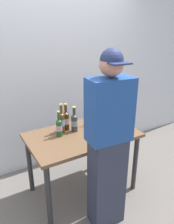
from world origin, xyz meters
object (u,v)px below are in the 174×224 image
Objects in this scene: beer_bottle_amber at (59,127)px; beer_bottle_brown at (66,120)px; laptop at (100,120)px; beer_bottle_green at (62,121)px; person_figure at (108,145)px; beer_bottle_dark at (74,122)px.

beer_bottle_amber is 0.18m from beer_bottle_brown.
beer_bottle_green reaches higher than laptop.
beer_bottle_brown is 0.18× the size of person_figure.
laptop is 1.16× the size of beer_bottle_dark.
beer_bottle_dark is (-0.37, -0.02, 0.07)m from laptop.
beer_bottle_amber reaches higher than laptop.
beer_bottle_dark is at bearing -21.34° from beer_bottle_green.
laptop is 0.51m from beer_bottle_green.
beer_bottle_dark is at bearing -176.44° from laptop.
beer_bottle_dark is 0.17× the size of person_figure.
beer_bottle_amber is at bearing -175.27° from laptop.
beer_bottle_brown is at bearing 125.98° from beer_bottle_dark.
beer_bottle_green is at bearing -154.00° from beer_bottle_brown.
beer_bottle_dark is 0.94× the size of beer_bottle_brown.
beer_bottle_green is 0.69m from person_figure.
person_figure is (0.16, -0.67, -0.01)m from beer_bottle_green.
beer_bottle_green is 1.16× the size of beer_bottle_amber.
beer_bottle_green is 1.13× the size of beer_bottle_dark.
beer_bottle_green is 1.07× the size of beer_bottle_brown.
beer_bottle_amber is 0.92× the size of beer_bottle_brown.
beer_bottle_brown is (-0.06, 0.09, 0.01)m from beer_bottle_dark.
beer_bottle_green reaches higher than beer_bottle_brown.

